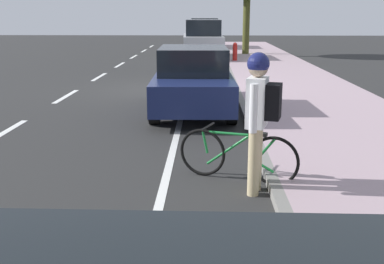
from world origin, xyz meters
TOP-DOWN VIEW (x-y plane):
  - ground at (0.00, 0.00)m, footprint 74.84×74.84m
  - sidewalk at (4.07, 0.00)m, footprint 3.64×46.78m
  - curb_edge at (2.17, 0.00)m, footprint 0.16×46.78m
  - lane_stripe_centre at (-2.71, -1.29)m, footprint 0.14×44.20m
  - lane_stripe_bike_edge at (0.70, 0.00)m, footprint 0.12×46.78m
  - parked_sedan_dark_blue_second at (0.95, -3.23)m, footprint 1.92×4.44m
  - parked_suv_silver_mid at (1.05, 9.74)m, footprint 2.13×4.78m
  - parked_suv_tan_far at (1.12, 17.35)m, footprint 1.97×4.70m
  - bicycle_at_curb at (1.71, -8.03)m, footprint 1.63×0.72m
  - cyclist_with_backpack at (1.93, -8.48)m, footprint 0.48×0.60m
  - fire_hydrant at (2.60, 8.12)m, footprint 0.22×0.22m

SIDE VIEW (x-z plane):
  - ground at x=0.00m, z-range 0.00..0.00m
  - lane_stripe_bike_edge at x=0.70m, z-range 0.00..0.01m
  - lane_stripe_centre at x=-2.71m, z-range 0.00..0.01m
  - sidewalk at x=4.07m, z-range 0.00..0.12m
  - curb_edge at x=2.17m, z-range 0.00..0.12m
  - bicycle_at_curb at x=1.71m, z-range -0.01..0.74m
  - fire_hydrant at x=2.60m, z-range 0.13..0.97m
  - parked_sedan_dark_blue_second at x=0.95m, z-range -0.01..1.51m
  - parked_suv_silver_mid at x=1.05m, z-range 0.03..2.02m
  - parked_suv_tan_far at x=1.12m, z-range 0.03..2.02m
  - cyclist_with_backpack at x=1.93m, z-range 0.21..2.03m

